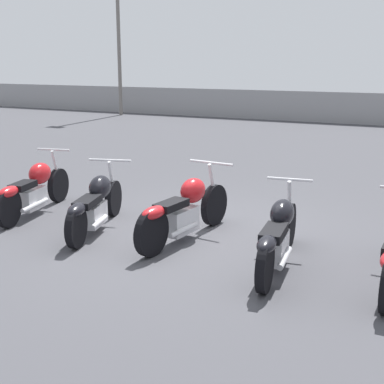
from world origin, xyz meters
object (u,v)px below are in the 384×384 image
light_pole_left (118,2)px  motorcycle_slot_3 (278,235)px  motorcycle_slot_0 (34,189)px  motorcycle_slot_2 (184,210)px  motorcycle_slot_1 (95,204)px

light_pole_left → motorcycle_slot_3: 19.58m
motorcycle_slot_0 → motorcycle_slot_2: 2.75m
light_pole_left → motorcycle_slot_2: 18.39m
motorcycle_slot_1 → motorcycle_slot_2: motorcycle_slot_2 is taller
light_pole_left → motorcycle_slot_0: bearing=-60.6°
motorcycle_slot_1 → motorcycle_slot_2: size_ratio=0.94×
motorcycle_slot_0 → motorcycle_slot_3: motorcycle_slot_0 is taller
motorcycle_slot_0 → motorcycle_slot_2: size_ratio=0.96×
light_pole_left → motorcycle_slot_0: size_ratio=4.00×
motorcycle_slot_0 → motorcycle_slot_2: motorcycle_slot_2 is taller
motorcycle_slot_2 → motorcycle_slot_0: bearing=-175.5°
motorcycle_slot_0 → motorcycle_slot_3: 4.23m
motorcycle_slot_2 → motorcycle_slot_3: size_ratio=1.02×
light_pole_left → motorcycle_slot_0: light_pole_left is taller
light_pole_left → motorcycle_slot_2: (10.75, -14.24, -4.47)m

